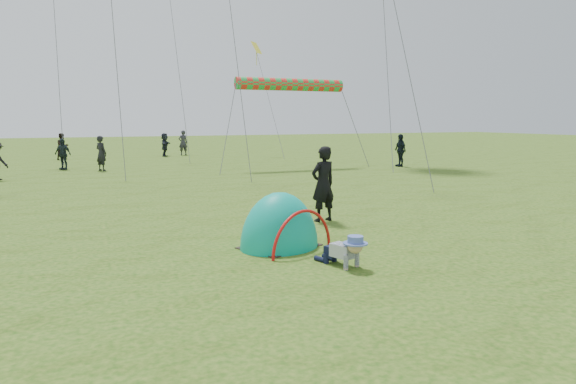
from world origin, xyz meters
name	(u,v)px	position (x,y,z in m)	size (l,w,h in m)	color
ground	(355,264)	(0.00, 0.00, 0.00)	(140.00, 140.00, 0.00)	#1A480D
crawling_toddler	(345,250)	(-0.25, -0.07, 0.30)	(0.55, 0.78, 0.60)	black
popup_tent	(279,247)	(-0.77, 1.69, 0.00)	(1.73, 1.43, 2.24)	#089F7F
standing_adult	(323,184)	(1.27, 3.67, 0.95)	(0.69, 0.46, 1.90)	black
crowd_person_2	(63,154)	(-4.67, 20.85, 0.79)	(0.93, 0.39, 1.59)	#1C282D
crowd_person_6	(183,143)	(3.26, 28.90, 0.88)	(0.64, 0.42, 1.76)	#2D2C35
crowd_person_7	(63,146)	(-4.63, 27.81, 0.84)	(0.81, 0.63, 1.67)	black
crowd_person_8	(400,150)	(12.11, 15.32, 0.88)	(1.03, 0.43, 1.76)	black
crowd_person_11	(165,145)	(1.83, 28.19, 0.80)	(1.49, 0.47, 1.61)	#1D212C
crowd_person_12	(101,153)	(-2.91, 19.42, 0.87)	(0.64, 0.42, 1.74)	black
rainbow_tube_kite	(290,85)	(6.39, 17.15, 4.34)	(0.64, 0.64, 5.94)	red
diamond_kite_2	(256,48)	(8.42, 27.63, 7.59)	(0.98, 0.98, 0.00)	yellow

